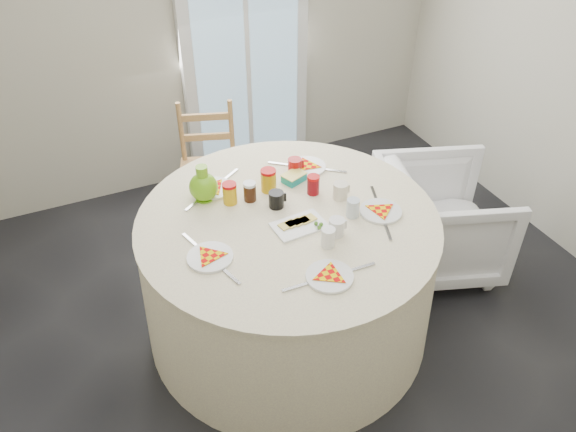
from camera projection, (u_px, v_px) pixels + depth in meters
name	position (u px, v px, depth m)	size (l,w,h in m)	color
floor	(309.00, 341.00, 3.29)	(4.00, 4.00, 0.00)	black
wall_back	(188.00, 16.00, 3.94)	(4.00, 0.02, 2.60)	#BCB5A3
glass_door	(245.00, 45.00, 4.18)	(1.00, 0.08, 2.10)	silver
table	(288.00, 275.00, 3.19)	(1.65, 1.65, 0.83)	#FBF3B8
wooden_chair	(209.00, 168.00, 3.90)	(0.41, 0.39, 0.91)	tan
armchair	(440.00, 215.00, 3.61)	(0.75, 0.71, 0.78)	white
place_settings	(288.00, 221.00, 2.95)	(1.21, 1.21, 0.02)	silver
jar_cluster	(270.00, 194.00, 3.05)	(0.51, 0.26, 0.15)	#935F1A
butter_tub	(294.00, 182.00, 3.21)	(0.13, 0.09, 0.05)	#0E8786
green_pitcher	(204.00, 187.00, 3.02)	(0.16, 0.16, 0.20)	#65AE13
cheese_platter	(299.00, 229.00, 2.89)	(0.27, 0.17, 0.03)	white
mugs_glasses	(317.00, 207.00, 2.97)	(0.61, 0.61, 0.11)	#9C9B9B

